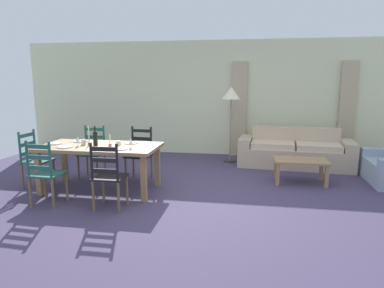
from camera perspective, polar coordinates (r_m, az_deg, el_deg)
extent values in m
cube|color=#433956|center=(5.32, 0.68, -9.03)|extent=(9.60, 9.60, 0.02)
cube|color=beige|center=(8.30, 4.30, 7.59)|extent=(9.60, 0.16, 2.70)
cube|color=tan|center=(8.15, 7.83, 5.71)|extent=(0.35, 0.08, 2.20)
cube|color=tan|center=(8.42, 24.44, 5.02)|extent=(0.35, 0.08, 2.20)
cube|color=#9A764E|center=(5.67, -15.18, -0.47)|extent=(1.90, 0.96, 0.05)
cube|color=#9A764E|center=(5.85, -24.18, -4.49)|extent=(0.08, 0.08, 0.70)
cube|color=#9A764E|center=(5.11, -8.04, -5.73)|extent=(0.08, 0.08, 0.70)
cube|color=#9A764E|center=(6.47, -20.47, -2.84)|extent=(0.08, 0.08, 0.70)
cube|color=#9A764E|center=(5.81, -5.77, -3.68)|extent=(0.08, 0.08, 0.70)
cube|color=#215448|center=(5.36, -22.91, -4.62)|extent=(0.44, 0.42, 0.03)
cylinder|color=brown|center=(5.66, -23.24, -6.29)|extent=(0.04, 0.04, 0.43)
cylinder|color=brown|center=(5.46, -20.15, -6.68)|extent=(0.04, 0.04, 0.43)
cylinder|color=brown|center=(5.40, -25.35, -7.24)|extent=(0.04, 0.04, 0.43)
cylinder|color=brown|center=(5.19, -22.19, -7.70)|extent=(0.04, 0.04, 0.43)
cylinder|color=#215448|center=(5.28, -25.77, -2.13)|extent=(0.04, 0.04, 0.50)
cylinder|color=#215448|center=(5.07, -22.57, -2.39)|extent=(0.04, 0.04, 0.50)
cube|color=#215448|center=(5.20, -24.10, -3.66)|extent=(0.38, 0.04, 0.06)
cube|color=#215448|center=(5.17, -24.22, -2.04)|extent=(0.38, 0.04, 0.06)
cube|color=#215448|center=(5.14, -24.35, -0.41)|extent=(0.38, 0.04, 0.06)
cube|color=black|center=(4.92, -13.52, -5.38)|extent=(0.43, 0.41, 0.03)
cylinder|color=brown|center=(5.20, -14.56, -7.20)|extent=(0.04, 0.04, 0.43)
cylinder|color=brown|center=(5.08, -10.79, -7.49)|extent=(0.04, 0.04, 0.43)
cylinder|color=brown|center=(4.91, -16.12, -8.36)|extent=(0.04, 0.04, 0.43)
cylinder|color=brown|center=(4.77, -12.15, -8.72)|extent=(0.04, 0.04, 0.43)
cylinder|color=black|center=(4.78, -16.42, -2.75)|extent=(0.04, 0.04, 0.50)
cylinder|color=black|center=(4.64, -12.38, -2.96)|extent=(0.04, 0.04, 0.50)
cube|color=black|center=(4.74, -14.36, -4.39)|extent=(0.38, 0.03, 0.06)
cube|color=black|center=(4.70, -14.44, -2.62)|extent=(0.38, 0.03, 0.06)
cube|color=black|center=(4.67, -14.53, -0.83)|extent=(0.38, 0.03, 0.06)
cube|color=#245D4F|center=(6.55, -16.41, -1.57)|extent=(0.42, 0.40, 0.03)
cylinder|color=brown|center=(6.37, -15.51, -3.98)|extent=(0.04, 0.04, 0.43)
cylinder|color=brown|center=(6.53, -18.38, -3.78)|extent=(0.04, 0.04, 0.43)
cylinder|color=brown|center=(6.67, -14.28, -3.27)|extent=(0.04, 0.04, 0.43)
cylinder|color=brown|center=(6.82, -17.05, -3.10)|extent=(0.04, 0.04, 0.43)
cylinder|color=#245D4F|center=(6.58, -14.47, 0.90)|extent=(0.04, 0.04, 0.50)
cylinder|color=#245D4F|center=(6.73, -17.27, 0.98)|extent=(0.04, 0.04, 0.50)
cube|color=#245D4F|center=(6.67, -15.83, -0.16)|extent=(0.38, 0.02, 0.06)
cube|color=#245D4F|center=(6.65, -15.90, 1.11)|extent=(0.38, 0.02, 0.06)
cube|color=#245D4F|center=(6.63, -15.96, 2.39)|extent=(0.38, 0.02, 0.06)
cube|color=black|center=(6.18, -8.91, -1.97)|extent=(0.45, 0.43, 0.03)
cylinder|color=brown|center=(6.01, -7.89, -4.55)|extent=(0.04, 0.04, 0.43)
cylinder|color=brown|center=(6.15, -11.01, -4.30)|extent=(0.04, 0.04, 0.43)
cylinder|color=brown|center=(6.32, -6.74, -3.78)|extent=(0.04, 0.04, 0.43)
cylinder|color=brown|center=(6.45, -9.74, -3.56)|extent=(0.04, 0.04, 0.43)
cylinder|color=black|center=(6.22, -6.84, 0.62)|extent=(0.04, 0.04, 0.50)
cylinder|color=black|center=(6.35, -9.88, 0.75)|extent=(0.04, 0.04, 0.50)
cube|color=black|center=(6.31, -8.34, -0.47)|extent=(0.38, 0.05, 0.06)
cube|color=black|center=(6.28, -8.38, 0.87)|extent=(0.38, 0.05, 0.06)
cube|color=black|center=(6.26, -8.42, 2.22)|extent=(0.38, 0.05, 0.06)
cube|color=#22554F|center=(6.29, -24.35, -2.59)|extent=(0.42, 0.44, 0.03)
cylinder|color=brown|center=(6.38, -22.00, -4.36)|extent=(0.04, 0.04, 0.43)
cylinder|color=brown|center=(6.10, -23.93, -5.16)|extent=(0.04, 0.04, 0.43)
cylinder|color=brown|center=(6.58, -24.43, -4.10)|extent=(0.04, 0.04, 0.43)
cylinder|color=brown|center=(6.31, -26.41, -4.86)|extent=(0.04, 0.04, 0.43)
cylinder|color=#22554F|center=(6.48, -24.76, 0.12)|extent=(0.04, 0.04, 0.50)
cylinder|color=#22554F|center=(6.20, -26.78, -0.47)|extent=(0.04, 0.04, 0.50)
cube|color=#22554F|center=(6.36, -25.65, -1.32)|extent=(0.05, 0.38, 0.06)
cube|color=#22554F|center=(6.34, -25.76, 0.01)|extent=(0.05, 0.38, 0.06)
cube|color=#22554F|center=(6.31, -25.87, 1.35)|extent=(0.05, 0.38, 0.06)
cylinder|color=white|center=(5.66, -20.39, -0.45)|extent=(0.24, 0.24, 0.02)
cube|color=silver|center=(5.73, -21.69, -0.46)|extent=(0.02, 0.17, 0.01)
cylinder|color=white|center=(5.27, -11.88, -0.79)|extent=(0.24, 0.24, 0.02)
cube|color=silver|center=(5.32, -13.38, -0.79)|extent=(0.03, 0.17, 0.01)
cylinder|color=white|center=(6.09, -18.06, 0.43)|extent=(0.24, 0.24, 0.02)
cube|color=silver|center=(6.16, -19.29, 0.41)|extent=(0.02, 0.17, 0.01)
cylinder|color=white|center=(5.73, -10.06, 0.18)|extent=(0.24, 0.24, 0.02)
cube|color=silver|center=(5.78, -11.46, 0.17)|extent=(0.03, 0.17, 0.01)
cylinder|color=white|center=(6.04, -21.93, 0.10)|extent=(0.24, 0.24, 0.02)
cube|color=silver|center=(6.12, -23.13, 0.09)|extent=(0.03, 0.17, 0.01)
cylinder|color=black|center=(5.66, -15.81, 0.85)|extent=(0.07, 0.07, 0.22)
cylinder|color=black|center=(5.63, -15.89, 2.36)|extent=(0.02, 0.02, 0.08)
cylinder|color=black|center=(5.63, -15.92, 2.84)|extent=(0.03, 0.03, 0.02)
cylinder|color=white|center=(5.70, -18.46, -0.32)|extent=(0.06, 0.06, 0.01)
cylinder|color=white|center=(5.69, -18.48, 0.06)|extent=(0.01, 0.01, 0.07)
cone|color=white|center=(5.68, -18.53, 0.83)|extent=(0.06, 0.06, 0.08)
cylinder|color=white|center=(5.32, -10.16, -0.67)|extent=(0.06, 0.06, 0.01)
cylinder|color=white|center=(5.32, -10.17, -0.27)|extent=(0.01, 0.01, 0.07)
cone|color=white|center=(5.30, -10.20, 0.55)|extent=(0.06, 0.06, 0.08)
cylinder|color=beige|center=(5.51, -12.13, 0.07)|extent=(0.07, 0.07, 0.09)
cylinder|color=beige|center=(5.78, -17.63, 0.31)|extent=(0.07, 0.07, 0.09)
cylinder|color=#998C66|center=(5.76, -16.74, 0.07)|extent=(0.05, 0.05, 0.04)
cylinder|color=white|center=(5.74, -16.82, 1.51)|extent=(0.02, 0.02, 0.25)
cylinder|color=#998C66|center=(5.55, -13.49, -0.16)|extent=(0.05, 0.05, 0.04)
cylinder|color=white|center=(5.53, -13.54, 0.80)|extent=(0.02, 0.02, 0.15)
cube|color=tan|center=(7.42, 16.71, -2.15)|extent=(1.86, 0.95, 0.40)
cube|color=tan|center=(7.67, 16.71, -0.22)|extent=(1.81, 0.35, 0.80)
cube|color=tan|center=(7.51, 24.54, -1.81)|extent=(0.31, 0.82, 0.58)
cube|color=tan|center=(7.43, 8.86, -1.11)|extent=(0.31, 0.82, 0.58)
cube|color=beige|center=(7.35, 20.33, -0.41)|extent=(0.91, 0.71, 0.12)
cube|color=beige|center=(7.31, 13.31, -0.09)|extent=(0.91, 0.71, 0.12)
cube|color=#9A764E|center=(6.26, 17.67, -2.64)|extent=(0.90, 0.56, 0.04)
cube|color=#9A764E|center=(6.04, 14.08, -4.97)|extent=(0.06, 0.06, 0.38)
cube|color=#9A764E|center=(6.16, 21.55, -5.11)|extent=(0.06, 0.06, 0.38)
cube|color=#9A764E|center=(6.48, 13.78, -3.90)|extent=(0.06, 0.06, 0.38)
cube|color=#9A764E|center=(6.59, 20.75, -4.05)|extent=(0.06, 0.06, 0.38)
cube|color=#91A2B3|center=(7.38, 29.23, -2.65)|extent=(0.80, 0.20, 0.52)
cylinder|color=#332D28|center=(7.65, 6.33, -2.80)|extent=(0.28, 0.28, 0.03)
cylinder|color=gray|center=(7.53, 6.43, 2.32)|extent=(0.03, 0.03, 1.35)
cone|color=beige|center=(7.45, 6.56, 8.45)|extent=(0.40, 0.40, 0.26)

